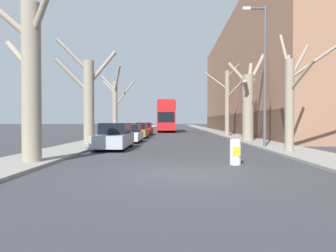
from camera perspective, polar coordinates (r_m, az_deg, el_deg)
ground_plane at (r=9.28m, az=2.53°, el=-9.11°), size 300.00×300.00×0.00m
sidewalk_left at (r=59.44m, az=-4.62°, el=-0.54°), size 2.59×120.00×0.12m
sidewalk_right at (r=59.49m, az=7.03°, el=-0.55°), size 2.59×120.00×0.12m
building_facade_right at (r=44.89m, az=17.43°, el=8.75°), size 10.08×47.10×15.50m
street_tree_left_0 at (r=12.34m, az=-24.74°, el=8.19°), size 2.60×1.69×6.19m
street_tree_left_1 at (r=20.20m, az=-15.02°, el=5.27°), size 3.86×1.27×6.96m
street_tree_left_2 at (r=28.31m, az=-10.04°, el=4.16°), size 3.58×4.27×6.45m
street_tree_right_0 at (r=16.40m, az=22.59°, el=5.50°), size 3.08×3.23×6.42m
street_tree_right_1 at (r=24.32m, az=15.05°, el=4.53°), size 3.20×3.72×7.02m
street_tree_right_2 at (r=32.51m, az=11.21°, el=4.78°), size 4.24×3.41×7.60m
double_decker_bus at (r=45.09m, az=-0.20°, el=2.16°), size 2.53×10.44×4.52m
parked_car_0 at (r=17.71m, az=-10.12°, el=-2.02°), size 1.70×4.57×1.51m
parked_car_1 at (r=23.10m, az=-7.51°, el=-1.49°), size 1.88×3.98×1.34m
parked_car_2 at (r=28.76m, az=-5.83°, el=-0.96°), size 1.88×4.02×1.40m
parked_car_3 at (r=34.90m, az=-4.63°, el=-0.59°), size 1.88×4.55×1.43m
lamp_post at (r=18.65m, az=17.70°, el=10.21°), size 1.40×0.20×8.34m
traffic_bollard at (r=11.41m, az=12.71°, el=-4.85°), size 0.40×0.41×0.94m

